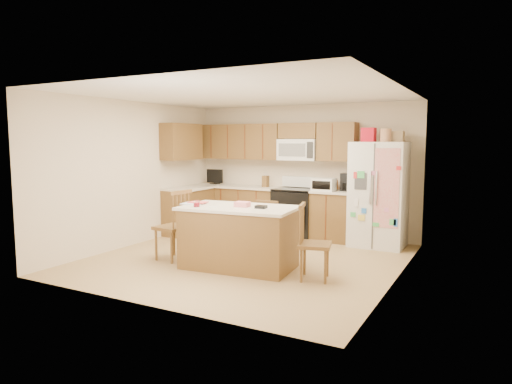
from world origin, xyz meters
The scene contains 9 objects.
ground centered at (0.00, 0.00, 0.00)m, with size 4.50×4.50×0.00m, color tan.
room_shell centered at (0.00, 0.00, 1.44)m, with size 4.60×4.60×2.52m.
cabinetry centered at (-0.98, 1.79, 0.91)m, with size 3.36×1.56×2.15m.
stove centered at (0.00, 1.94, 0.47)m, with size 0.76×0.65×1.13m.
refrigerator centered at (1.57, 1.87, 0.92)m, with size 0.90×0.79×2.04m.
island centered at (0.13, -0.44, 0.45)m, with size 1.74×1.09×0.98m.
windsor_chair_left centered at (-0.96, -0.53, 0.51)m, with size 0.50×0.52×1.08m.
windsor_chair_back centered at (0.25, 0.33, 0.43)m, with size 0.41×0.39×0.91m.
windsor_chair_right centered at (1.27, -0.47, 0.47)m, with size 0.51×0.52×1.00m.
Camera 1 is at (3.37, -5.99, 1.81)m, focal length 32.00 mm.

